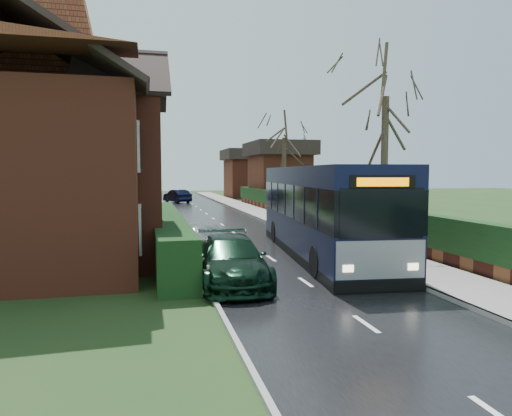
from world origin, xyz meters
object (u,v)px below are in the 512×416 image
object	(u,v)px
brick_house	(43,148)
car_green	(231,260)
bus	(322,212)
bus_stop_sign	(391,215)
car_silver	(203,241)

from	to	relation	value
brick_house	car_green	distance (m)	9.73
bus	bus_stop_sign	xyz separation A→B (m)	(1.80, -2.20, 0.04)
car_silver	car_green	world-z (taller)	car_silver
bus	bus_stop_sign	bearing A→B (deg)	-44.81
bus_stop_sign	bus	bearing A→B (deg)	136.87
car_silver	car_green	distance (m)	3.67
bus	car_silver	xyz separation A→B (m)	(-4.88, -0.01, -1.03)
car_green	bus_stop_sign	world-z (taller)	bus_stop_sign
bus	bus_stop_sign	size ratio (longest dim) A/B	4.35
brick_house	car_silver	world-z (taller)	brick_house
bus	car_green	xyz separation A→B (m)	(-4.45, -3.65, -1.08)
car_silver	bus_stop_sign	distance (m)	7.11
car_green	bus_stop_sign	distance (m)	6.52
brick_house	bus_stop_sign	bearing A→B (deg)	-20.68
brick_house	car_silver	size ratio (longest dim) A/B	3.22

